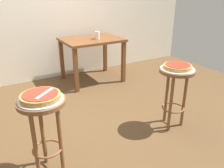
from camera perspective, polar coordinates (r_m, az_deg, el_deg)
ground_plane at (r=3.10m, az=-6.34°, el=-7.61°), size 6.00×6.00×0.00m
stool_foreground at (r=2.04m, az=-16.49°, el=-8.50°), size 0.39×0.39×0.72m
serving_plate_foreground at (r=1.95m, az=-17.11°, el=-3.65°), size 0.37×0.37×0.01m
pizza_foreground at (r=1.94m, az=-17.21°, el=-2.89°), size 0.32×0.32×0.05m
stool_middle at (r=2.72m, az=15.38°, el=-0.20°), size 0.39×0.39×0.72m
serving_plate_middle at (r=2.66m, az=15.81°, el=3.61°), size 0.37×0.37×0.01m
pizza_middle at (r=2.65m, az=15.87°, el=4.19°), size 0.31×0.31×0.05m
dining_table at (r=4.03m, az=-5.04°, el=9.49°), size 0.98×0.77×0.76m
cup_near_edge at (r=3.93m, az=-3.63°, el=11.89°), size 0.08×0.08×0.13m
condiment_shaker at (r=3.99m, az=-4.17°, el=11.69°), size 0.04×0.04×0.08m
pizza_server_knife at (r=1.91m, az=-16.29°, el=-2.22°), size 0.18×0.16×0.01m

